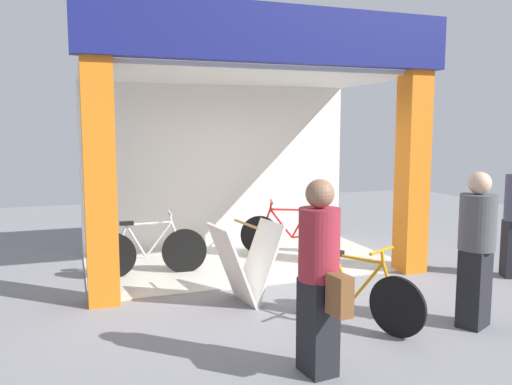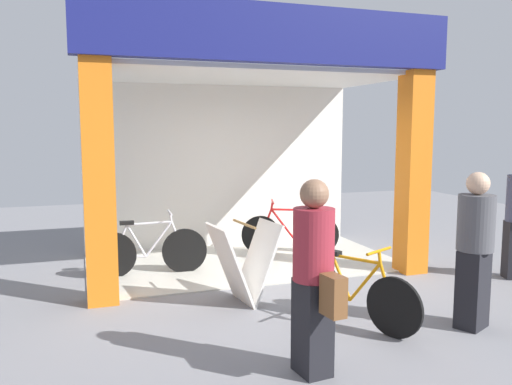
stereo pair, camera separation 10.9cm
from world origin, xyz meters
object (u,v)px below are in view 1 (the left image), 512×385
(bicycle_parked_0, at_px, (356,293))
(pedestrian_2, at_px, (320,275))
(bicycle_inside_1, at_px, (149,251))
(pedestrian_0, at_px, (476,247))
(sandwich_board_sign, at_px, (246,263))
(bicycle_inside_0, at_px, (289,232))

(bicycle_parked_0, bearing_deg, pedestrian_2, -134.57)
(bicycle_parked_0, xyz_separation_m, pedestrian_2, (-0.86, -0.87, 0.50))
(bicycle_inside_1, xyz_separation_m, pedestrian_0, (2.90, -3.01, 0.48))
(pedestrian_2, bearing_deg, bicycle_inside_1, 104.92)
(sandwich_board_sign, xyz_separation_m, pedestrian_0, (1.98, -1.50, 0.36))
(bicycle_inside_0, bearing_deg, sandwich_board_sign, -124.85)
(pedestrian_0, xyz_separation_m, pedestrian_2, (-1.98, -0.42, 0.01))
(bicycle_parked_0, xyz_separation_m, sandwich_board_sign, (-0.86, 1.05, 0.14))
(bicycle_parked_0, bearing_deg, sandwich_board_sign, 129.15)
(bicycle_inside_0, xyz_separation_m, pedestrian_2, (-1.44, -3.99, 0.49))
(sandwich_board_sign, bearing_deg, pedestrian_2, -90.05)
(bicycle_inside_0, distance_m, pedestrian_0, 3.64)
(pedestrian_0, bearing_deg, sandwich_board_sign, 142.85)
(bicycle_inside_1, height_order, bicycle_parked_0, bicycle_inside_1)
(bicycle_parked_0, bearing_deg, bicycle_inside_0, 79.47)
(pedestrian_0, bearing_deg, pedestrian_2, -167.89)
(bicycle_inside_0, height_order, bicycle_parked_0, bicycle_inside_0)
(bicycle_parked_0, relative_size, sandwich_board_sign, 1.46)
(bicycle_inside_0, xyz_separation_m, bicycle_inside_1, (-2.35, -0.56, 0.00))
(sandwich_board_sign, bearing_deg, bicycle_parked_0, -50.85)
(bicycle_inside_1, height_order, pedestrian_0, pedestrian_0)
(pedestrian_0, relative_size, pedestrian_2, 0.98)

